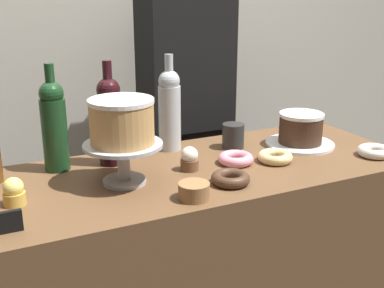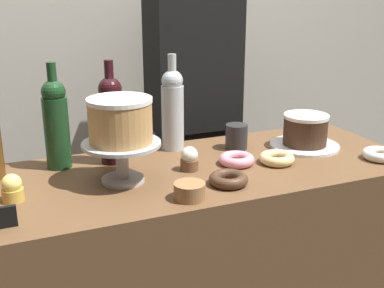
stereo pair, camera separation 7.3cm
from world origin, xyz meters
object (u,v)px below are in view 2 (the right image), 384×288
at_px(chocolate_round_cake, 305,129).
at_px(price_sign_chalkboard, 1,218).
at_px(donut_chocolate, 228,179).
at_px(coffee_cup_ceramic, 236,137).
at_px(cake_stand_pedestal, 122,155).
at_px(donut_sugar, 380,154).
at_px(wine_bottle_dark_red, 111,118).
at_px(wine_bottle_green, 56,122).
at_px(white_layer_cake, 120,120).
at_px(donut_pink, 237,159).
at_px(cupcake_vanilla, 189,159).
at_px(cookie_stack, 190,191).
at_px(donut_glazed, 277,158).
at_px(wine_bottle_clear, 173,108).
at_px(cupcake_lemon, 12,189).
at_px(barista_figure, 193,129).

height_order(chocolate_round_cake, price_sign_chalkboard, chocolate_round_cake).
distance_m(chocolate_round_cake, donut_chocolate, 0.45).
distance_m(donut_chocolate, coffee_cup_ceramic, 0.33).
bearing_deg(cake_stand_pedestal, donut_sugar, -9.40).
distance_m(wine_bottle_dark_red, donut_sugar, 0.87).
bearing_deg(wine_bottle_green, white_layer_cake, -51.68).
bearing_deg(donut_pink, cupcake_vanilla, 175.65).
relative_size(wine_bottle_dark_red, cupcake_vanilla, 4.38).
bearing_deg(cookie_stack, donut_sugar, 4.05).
height_order(cake_stand_pedestal, wine_bottle_dark_red, wine_bottle_dark_red).
distance_m(wine_bottle_dark_red, cupcake_vanilla, 0.28).
xyz_separation_m(donut_chocolate, donut_glazed, (0.22, 0.10, 0.00)).
height_order(donut_glazed, cookie_stack, cookie_stack).
distance_m(wine_bottle_dark_red, price_sign_chalkboard, 0.50).
xyz_separation_m(donut_pink, coffee_cup_ceramic, (0.07, 0.14, 0.03)).
distance_m(white_layer_cake, wine_bottle_clear, 0.33).
height_order(wine_bottle_dark_red, cupcake_vanilla, wine_bottle_dark_red).
xyz_separation_m(cake_stand_pedestal, donut_glazed, (0.49, -0.04, -0.07)).
bearing_deg(wine_bottle_dark_red, cupcake_lemon, -148.66).
height_order(white_layer_cake, donut_glazed, white_layer_cake).
height_order(donut_chocolate, price_sign_chalkboard, price_sign_chalkboard).
relative_size(cupcake_lemon, donut_chocolate, 0.66).
distance_m(donut_sugar, donut_pink, 0.47).
distance_m(wine_bottle_dark_red, donut_chocolate, 0.42).
distance_m(donut_pink, price_sign_chalkboard, 0.72).
bearing_deg(donut_chocolate, coffee_cup_ceramic, 58.55).
distance_m(cookie_stack, price_sign_chalkboard, 0.46).
relative_size(wine_bottle_dark_red, donut_sugar, 2.91).
relative_size(white_layer_cake, wine_bottle_clear, 0.56).
xyz_separation_m(price_sign_chalkboard, coffee_cup_ceramic, (0.77, 0.31, 0.02)).
relative_size(cake_stand_pedestal, donut_glazed, 1.99).
height_order(donut_sugar, coffee_cup_ceramic, coffee_cup_ceramic).
relative_size(cupcake_vanilla, coffee_cup_ceramic, 0.87).
distance_m(chocolate_round_cake, wine_bottle_green, 0.83).
xyz_separation_m(wine_bottle_green, donut_sugar, (0.97, -0.33, -0.13)).
distance_m(wine_bottle_dark_red, barista_figure, 0.62).
relative_size(wine_bottle_green, cookie_stack, 3.87).
distance_m(donut_pink, barista_figure, 0.57).
height_order(cookie_stack, price_sign_chalkboard, price_sign_chalkboard).
distance_m(donut_sugar, donut_chocolate, 0.55).
height_order(white_layer_cake, barista_figure, barista_figure).
distance_m(cake_stand_pedestal, chocolate_round_cake, 0.67).
bearing_deg(donut_glazed, coffee_cup_ceramic, 105.15).
height_order(donut_chocolate, donut_pink, same).
distance_m(donut_chocolate, price_sign_chalkboard, 0.60).
bearing_deg(cupcake_lemon, barista_figure, 37.71).
bearing_deg(wine_bottle_green, cupcake_vanilla, -26.20).
bearing_deg(cookie_stack, cupcake_lemon, 159.06).
distance_m(wine_bottle_clear, wine_bottle_dark_red, 0.23).
distance_m(cake_stand_pedestal, white_layer_cake, 0.10).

